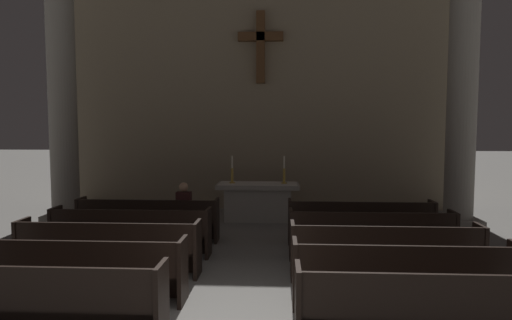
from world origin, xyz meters
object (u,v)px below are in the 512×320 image
pew_left_row_5 (148,220)px  pew_right_row_3 (385,252)px  pew_left_row_4 (131,232)px  lone_worshipper (185,210)px  pew_right_row_1 (433,309)px  pew_right_row_5 (360,222)px  altar (258,201)px  candlestick_right (284,175)px  pew_left_row_3 (109,248)px  column_right_second (463,81)px  pew_left_row_2 (78,269)px  candlestick_left (232,174)px  column_left_second (62,83)px  pew_right_row_4 (371,235)px  pew_right_row_2 (405,275)px  pew_left_row_1 (35,300)px

pew_left_row_5 → pew_right_row_3: (4.66, -2.27, 0.00)m
pew_left_row_4 → lone_worshipper: 1.44m
pew_right_row_1 → pew_right_row_5: same height
altar → candlestick_right: candlestick_right is taller
pew_right_row_3 → pew_right_row_5: size_ratio=1.00×
pew_left_row_3 → column_right_second: size_ratio=0.41×
pew_left_row_2 → lone_worshipper: lone_worshipper is taller
pew_left_row_4 → lone_worshipper: size_ratio=2.36×
column_right_second → candlestick_left: bearing=176.4°
altar → candlestick_left: size_ratio=2.99×
column_left_second → pew_right_row_4: bearing=-22.0°
pew_right_row_4 → lone_worshipper: 4.03m
pew_right_row_2 → candlestick_left: candlestick_left is taller
pew_left_row_5 → column_right_second: (7.47, 1.89, 3.20)m
pew_left_row_4 → pew_right_row_5: size_ratio=1.00×
pew_right_row_5 → column_right_second: bearing=33.9°
column_right_second → lone_worshipper: 7.53m
column_right_second → pew_right_row_1: bearing=-113.6°
pew_left_row_2 → pew_right_row_1: bearing=-13.6°
column_left_second → column_right_second: bearing=0.0°
pew_left_row_4 → pew_right_row_2: same height
pew_left_row_5 → pew_right_row_3: same height
pew_left_row_4 → pew_right_row_3: size_ratio=1.00×
pew_left_row_3 → column_right_second: column_right_second is taller
altar → pew_left_row_5: bearing=-136.0°
pew_right_row_1 → candlestick_left: 7.47m
pew_left_row_4 → column_right_second: bearing=22.0°
candlestick_right → pew_left_row_4: bearing=-131.9°
pew_left_row_1 → lone_worshipper: (0.82, 4.57, 0.22)m
pew_left_row_4 → pew_right_row_5: bearing=13.6°
column_left_second → column_right_second: same height
pew_right_row_3 → candlestick_left: (-3.03, 4.52, 0.77)m
column_left_second → lone_worshipper: (3.63, -1.85, -2.99)m
pew_left_row_2 → pew_left_row_3: bearing=90.0°
pew_right_row_3 → column_left_second: 9.13m
pew_left_row_5 → pew_right_row_5: size_ratio=1.00×
pew_left_row_4 → column_left_second: (-2.81, 3.02, 3.20)m
column_right_second → pew_right_row_3: bearing=-124.1°
pew_left_row_2 → candlestick_right: size_ratio=4.23×
pew_left_row_3 → altar: bearing=62.7°
pew_right_row_4 → candlestick_left: 4.61m
pew_right_row_2 → pew_right_row_5: same height
pew_right_row_2 → lone_worshipper: 5.16m
column_right_second → lone_worshipper: bearing=-164.5°
pew_right_row_4 → altar: (-2.33, 3.38, 0.06)m
pew_left_row_2 → lone_worshipper: bearing=76.6°
pew_left_row_1 → column_right_second: column_right_second is taller
pew_left_row_1 → lone_worshipper: size_ratio=2.36×
pew_left_row_2 → pew_right_row_3: bearing=13.6°
pew_right_row_2 → column_right_second: bearing=62.0°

